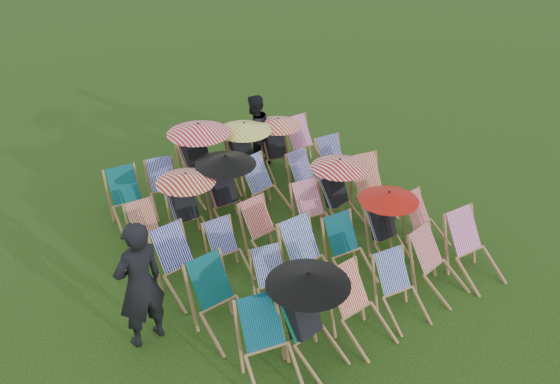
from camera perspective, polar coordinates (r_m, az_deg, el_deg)
ground at (r=10.73m, az=1.10°, el=-5.03°), size 100.00×100.00×0.00m
deckchair_0 at (r=8.14m, az=-0.97°, el=-14.00°), size 0.84×1.05×1.02m
deckchair_1 at (r=8.29m, az=2.82°, el=-11.29°), size 1.11×1.21×1.32m
deckchair_2 at (r=8.78m, az=7.47°, el=-10.50°), size 0.74×0.97×0.99m
deckchair_3 at (r=9.25m, az=11.08°, el=-8.76°), size 0.69×0.89×0.91m
deckchair_4 at (r=9.83m, az=14.36°, el=-6.43°), size 0.78×0.97×0.95m
deckchair_5 at (r=10.26m, az=17.41°, el=-5.00°), size 0.71×0.97×1.02m
deckchair_6 at (r=8.83m, az=-5.36°, el=-9.94°), size 0.75×0.99×1.03m
deckchair_7 at (r=9.26m, az=-0.46°, el=-8.30°), size 0.69×0.86×0.84m
deckchair_8 at (r=9.58m, az=2.85°, el=-6.14°), size 0.72×0.98×1.03m
deckchair_9 at (r=9.91m, az=6.40°, el=-5.33°), size 0.67×0.89×0.92m
deckchair_10 at (r=10.35m, az=9.88°, el=-2.91°), size 0.98×1.02×1.16m
deckchair_11 at (r=10.91m, az=13.20°, el=-2.62°), size 0.66×0.85×0.85m
deckchair_12 at (r=9.59m, az=-8.87°, el=-6.62°), size 0.76×0.98×0.99m
deckchair_13 at (r=9.93m, az=-4.75°, el=-5.46°), size 0.57×0.79×0.84m
deckchair_14 at (r=10.31m, az=-1.22°, el=-3.60°), size 0.70×0.91×0.91m
deckchair_15 at (r=10.78m, az=3.22°, el=-1.98°), size 0.70×0.91×0.92m
deckchair_16 at (r=11.14m, az=5.59°, el=0.13°), size 1.02×1.12×1.21m
deckchair_17 at (r=11.58m, az=8.50°, el=0.38°), size 0.81×1.02×1.00m
deckchair_18 at (r=10.57m, az=-11.87°, el=-3.60°), size 0.57×0.79×0.84m
deckchair_19 at (r=10.75m, az=-8.40°, el=-1.26°), size 1.02×1.06×1.21m
deckchair_20 at (r=11.09m, az=-4.84°, el=0.27°), size 1.09×1.13×1.29m
deckchair_21 at (r=11.50m, az=-1.27°, el=0.46°), size 0.81×1.01×0.98m
deckchair_22 at (r=11.98m, az=2.59°, el=1.36°), size 0.63×0.83×0.86m
deckchair_23 at (r=12.40m, az=5.22°, el=2.52°), size 0.70×0.91×0.93m
deckchair_24 at (r=11.43m, az=-13.64°, el=-0.72°), size 0.71×0.94×0.97m
deckchair_25 at (r=11.76m, az=-10.45°, el=0.39°), size 0.74×0.92×0.89m
deckchair_26 at (r=12.00m, az=-7.18°, el=3.00°), size 1.21×1.29×1.44m
deckchair_27 at (r=12.35m, az=-3.24°, el=3.56°), size 1.07×1.14×1.28m
deckchair_28 at (r=12.76m, az=-0.18°, el=4.27°), size 0.99×1.06×1.18m
deckchair_29 at (r=13.13m, az=2.35°, el=4.39°), size 0.66×0.92×0.98m
person_left at (r=8.57m, az=-12.71°, el=-8.25°), size 0.76×0.55×1.92m
person_rear at (r=12.95m, az=-2.35°, el=5.50°), size 0.90×0.77×1.59m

